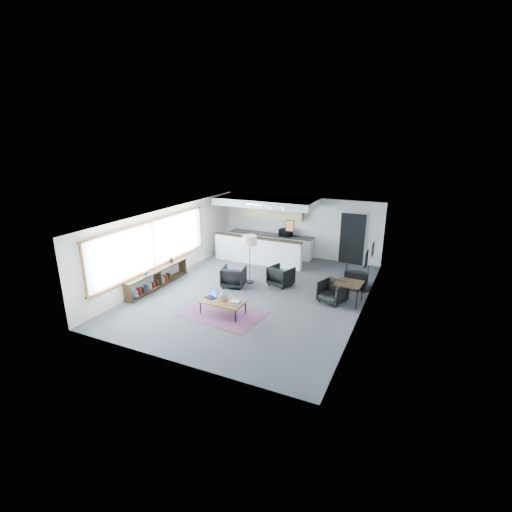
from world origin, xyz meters
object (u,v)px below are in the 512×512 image
at_px(armchair_right, 281,275).
at_px(dining_chair_near, 333,292).
at_px(laptop, 212,295).
at_px(book_stack, 236,302).
at_px(dining_chair_far, 356,278).
at_px(coffee_table, 223,302).
at_px(microwave, 286,232).
at_px(dining_table, 349,285).
at_px(ceramic_pot, 224,296).
at_px(armchair_left, 234,276).
at_px(floor_lamp, 250,242).

distance_m(armchair_right, dining_chair_near, 2.08).
xyz_separation_m(laptop, book_stack, (0.85, -0.09, -0.02)).
bearing_deg(laptop, armchair_right, 87.23).
distance_m(dining_chair_near, dining_chair_far, 1.56).
bearing_deg(coffee_table, microwave, 94.71).
height_order(dining_table, microwave, microwave).
bearing_deg(armchair_right, dining_table, -174.15).
bearing_deg(laptop, book_stack, 13.85).
bearing_deg(coffee_table, dining_table, 38.21).
distance_m(coffee_table, ceramic_pot, 0.16).
relative_size(dining_chair_near, dining_chair_far, 0.95).
height_order(dining_chair_near, microwave, microwave).
height_order(coffee_table, microwave, microwave).
distance_m(armchair_left, microwave, 4.08).
bearing_deg(armchair_right, ceramic_pot, 91.95).
height_order(armchair_right, dining_chair_near, armchair_right).
bearing_deg(dining_chair_far, microwave, -40.72).
xyz_separation_m(dining_table, dining_chair_far, (0.00, 1.35, -0.28)).
bearing_deg(ceramic_pot, dining_chair_far, 48.98).
bearing_deg(dining_chair_far, coffee_table, 42.09).
bearing_deg(armchair_left, armchair_right, -164.55).
relative_size(dining_chair_far, microwave, 1.26).
height_order(armchair_left, floor_lamp, floor_lamp).
bearing_deg(dining_chair_far, ceramic_pot, 41.77).
bearing_deg(floor_lamp, laptop, -90.79).
height_order(ceramic_pot, dining_chair_far, dining_chair_far).
height_order(ceramic_pot, microwave, microwave).
bearing_deg(dining_table, floor_lamp, 175.88).
relative_size(ceramic_pot, dining_chair_near, 0.38).
xyz_separation_m(floor_lamp, microwave, (0.07, 3.41, -0.40)).
relative_size(laptop, dining_table, 0.47).
distance_m(coffee_table, laptop, 0.44).
bearing_deg(dining_chair_near, laptop, -126.68).
bearing_deg(microwave, dining_chair_near, -47.56).
relative_size(book_stack, dining_chair_far, 0.49).
bearing_deg(armchair_right, dining_chair_far, -143.55).
relative_size(armchair_left, floor_lamp, 0.46).
distance_m(floor_lamp, microwave, 3.43).
height_order(book_stack, dining_table, dining_table).
xyz_separation_m(dining_table, dining_chair_near, (-0.46, -0.14, -0.29)).
height_order(book_stack, microwave, microwave).
xyz_separation_m(coffee_table, microwave, (-0.31, 6.02, 0.72)).
height_order(coffee_table, floor_lamp, floor_lamp).
relative_size(ceramic_pot, microwave, 0.45).
distance_m(dining_table, microwave, 5.09).
xyz_separation_m(dining_table, microwave, (-3.50, 3.67, 0.50)).
bearing_deg(armchair_left, dining_chair_near, 170.04).
relative_size(ceramic_pot, armchair_right, 0.32).
distance_m(armchair_left, floor_lamp, 1.31).
relative_size(laptop, armchair_left, 0.51).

